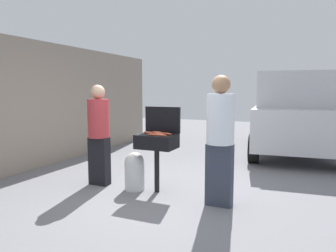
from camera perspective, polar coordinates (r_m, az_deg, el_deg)
The scene contains 19 objects.
ground_plane at distance 5.04m, azimuth -0.95°, elevation -12.12°, with size 24.00×24.00×0.00m, color slate.
house_wall_side at distance 7.44m, azimuth -20.31°, elevation 3.75°, with size 0.24×8.00×2.61m, color gray.
bbq_grill at distance 4.97m, azimuth -2.03°, elevation -3.14°, with size 0.60×0.44×0.92m.
grill_lid_open at distance 5.12m, azimuth -0.97°, elevation 1.14°, with size 0.60×0.05×0.42m, color black.
hot_dog_0 at distance 4.81m, azimuth -2.89°, elevation -1.58°, with size 0.03×0.03×0.13m, color #AD4228.
hot_dog_1 at distance 4.83m, azimuth -1.44°, elevation -1.53°, with size 0.03×0.03×0.13m, color #B74C33.
hot_dog_2 at distance 5.10m, azimuth -2.07°, elevation -1.12°, with size 0.03×0.03×0.13m, color #C6593D.
hot_dog_3 at distance 5.02m, azimuth -1.94°, elevation -1.24°, with size 0.03×0.03×0.13m, color #B74C33.
hot_dog_4 at distance 4.89m, azimuth -0.09°, elevation -1.43°, with size 0.03×0.03×0.13m, color #AD4228.
hot_dog_5 at distance 4.95m, azimuth -0.54°, elevation -1.34°, with size 0.03×0.03×0.13m, color #AD4228.
hot_dog_6 at distance 4.98m, azimuth -3.25°, elevation -1.31°, with size 0.03×0.03×0.13m, color #AD4228.
hot_dog_7 at distance 4.82m, azimuth -2.50°, elevation -1.55°, with size 0.03×0.03×0.13m, color #C6593D.
hot_dog_8 at distance 4.93m, azimuth -1.70°, elevation -1.37°, with size 0.03×0.03×0.13m, color #B74C33.
hot_dog_9 at distance 5.10m, azimuth -3.57°, elevation -1.12°, with size 0.03×0.03×0.13m, color #B74C33.
hot_dog_10 at distance 4.75m, azimuth -1.03°, elevation -1.68°, with size 0.03×0.03×0.13m, color #C6593D.
propane_tank at distance 5.19m, azimuth -6.02°, elevation -7.92°, with size 0.32×0.32×0.62m.
person_left at distance 5.48m, azimuth -12.34°, elevation -0.90°, with size 0.36×0.36×1.70m.
person_right at distance 4.42m, azimuth 9.35°, elevation -1.75°, with size 0.38×0.38×1.81m.
parked_minivan at distance 8.68m, azimuth 21.89°, elevation 2.16°, with size 2.34×4.55×2.02m.
Camera 1 is at (2.00, -4.34, 1.61)m, focal length 33.93 mm.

